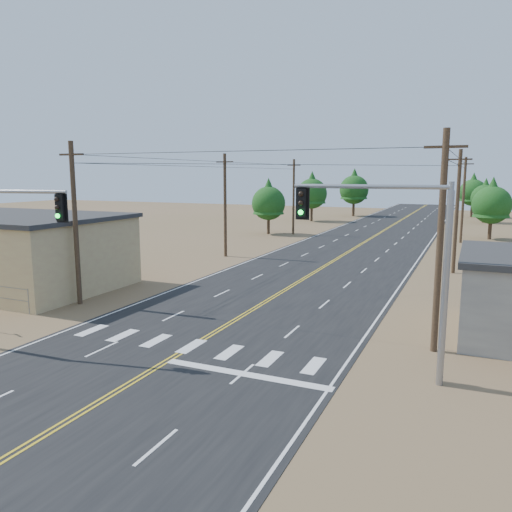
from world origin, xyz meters
The scene contains 15 objects.
ground centered at (0.00, 0.00, 0.00)m, with size 220.00×220.00×0.00m, color brown.
road centered at (0.00, 30.00, 0.01)m, with size 15.00×200.00×0.02m, color black.
utility_pole_left_near centered at (-10.50, 12.00, 5.12)m, with size 1.80×0.30×10.00m.
utility_pole_left_mid centered at (-10.50, 32.00, 5.12)m, with size 1.80×0.30×10.00m.
utility_pole_left_far centered at (-10.50, 52.00, 5.12)m, with size 1.80×0.30×10.00m.
utility_pole_right_near centered at (10.50, 12.00, 5.12)m, with size 1.80×0.30×10.00m.
utility_pole_right_mid centered at (10.50, 32.00, 5.12)m, with size 1.80×0.30×10.00m.
utility_pole_right_far centered at (10.50, 52.00, 5.12)m, with size 1.80×0.30×10.00m.
signal_mast_right centered at (9.27, 8.14, 5.23)m, with size 6.12×0.46×7.78m.
tree_left_near centered at (-13.70, 50.99, 4.62)m, with size 4.53×4.53×7.56m.
tree_left_mid centered at (-14.00, 71.35, 5.25)m, with size 5.15×5.15×8.59m.
tree_left_far centered at (-9.77, 84.88, 5.63)m, with size 5.52×5.52×9.20m.
tree_right_near centered at (13.69, 56.86, 4.75)m, with size 4.66×4.66×7.76m.
tree_right_mid centered at (13.23, 80.10, 4.55)m, with size 4.47×4.47×7.45m.
tree_right_far centered at (11.26, 91.47, 5.12)m, with size 5.02×5.02×8.37m.
Camera 1 is at (11.83, -11.37, 8.04)m, focal length 35.00 mm.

